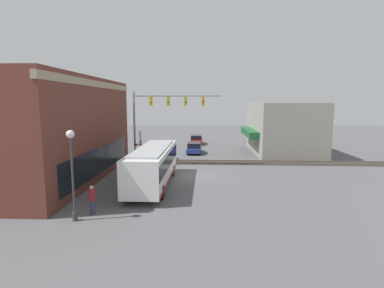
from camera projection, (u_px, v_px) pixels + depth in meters
The scene contains 12 objects.
ground_plane at pixel (191, 176), 26.66m from camera, with size 120.00×120.00×0.00m, color #565659.
brick_building at pixel (41, 129), 24.94m from camera, with size 17.65×9.98×8.49m.
shop_building at pixel (282, 128), 38.70m from camera, with size 12.88×8.58×6.42m.
city_bus at pixel (153, 164), 23.35m from camera, with size 10.50×2.59×3.04m.
traffic_signal_gantry at pixel (162, 110), 29.99m from camera, with size 0.42×8.79×7.53m.
crossing_signal at pixel (140, 145), 29.69m from camera, with size 1.41×1.18×3.81m.
streetlamp at pixel (72, 168), 16.09m from camera, with size 0.44×0.44×5.02m.
rail_track_near at pixel (194, 162), 32.60m from camera, with size 2.60×60.00×0.15m.
parked_car_blue at pixel (194, 148), 38.33m from camera, with size 4.21×1.82×1.40m.
parked_car_red at pixel (196, 140), 46.66m from camera, with size 4.32×1.82×1.45m.
pedestrian_by_lamp at pixel (92, 200), 17.38m from camera, with size 0.34×0.34×1.71m.
pedestrian_at_crossing at pixel (146, 159), 29.55m from camera, with size 0.34×0.34×1.82m.
Camera 1 is at (-25.99, -1.33, 6.47)m, focal length 28.00 mm.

